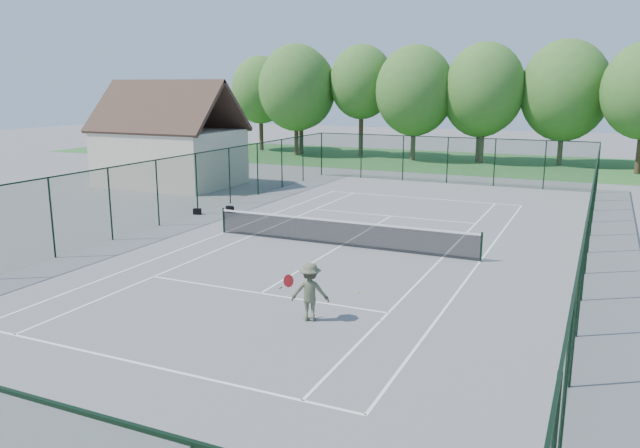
% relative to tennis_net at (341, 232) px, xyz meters
% --- Properties ---
extents(ground, '(140.00, 140.00, 0.00)m').
position_rel_tennis_net_xyz_m(ground, '(0.00, 0.00, -0.58)').
color(ground, slate).
rests_on(ground, ground).
extents(grass_far, '(80.00, 16.00, 0.01)m').
position_rel_tennis_net_xyz_m(grass_far, '(0.00, 30.00, -0.57)').
color(grass_far, '#336D2E').
rests_on(grass_far, ground).
extents(court_lines, '(11.05, 23.85, 0.01)m').
position_rel_tennis_net_xyz_m(court_lines, '(0.00, 0.00, -0.57)').
color(court_lines, white).
rests_on(court_lines, ground).
extents(tennis_net, '(11.08, 0.08, 1.10)m').
position_rel_tennis_net_xyz_m(tennis_net, '(0.00, 0.00, 0.00)').
color(tennis_net, black).
rests_on(tennis_net, ground).
extents(fence_enclosure, '(18.05, 36.05, 3.02)m').
position_rel_tennis_net_xyz_m(fence_enclosure, '(0.00, 0.00, 0.98)').
color(fence_enclosure, '#17361F').
rests_on(fence_enclosure, ground).
extents(utility_building, '(8.60, 6.27, 6.63)m').
position_rel_tennis_net_xyz_m(utility_building, '(-16.00, 10.00, 2.54)').
color(utility_building, beige).
rests_on(utility_building, ground).
extents(tree_line_far, '(39.40, 6.40, 9.70)m').
position_rel_tennis_net_xyz_m(tree_line_far, '(0.00, 30.00, 5.42)').
color(tree_line_far, '#44301F').
rests_on(tree_line_far, ground).
extents(sports_bag_a, '(0.42, 0.32, 0.30)m').
position_rel_tennis_net_xyz_m(sports_bag_a, '(-8.89, 2.79, -0.43)').
color(sports_bag_a, black).
rests_on(sports_bag_a, ground).
extents(sports_bag_b, '(0.45, 0.36, 0.31)m').
position_rel_tennis_net_xyz_m(sports_bag_b, '(-7.73, 3.96, -0.42)').
color(sports_bag_b, black).
rests_on(sports_bag_b, ground).
extents(tennis_player, '(2.13, 0.95, 1.61)m').
position_rel_tennis_net_xyz_m(tennis_player, '(2.34, -7.78, 0.23)').
color(tennis_player, '#52573E').
rests_on(tennis_player, ground).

